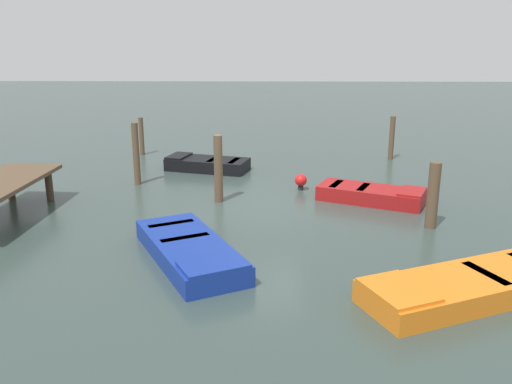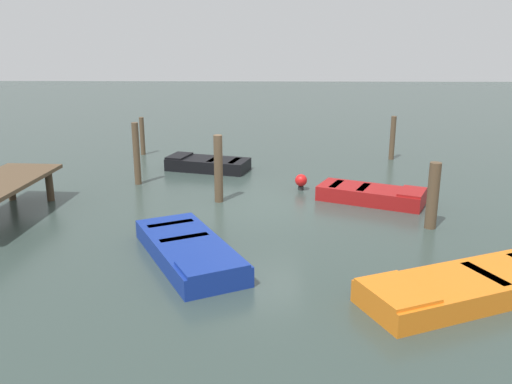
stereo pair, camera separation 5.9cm
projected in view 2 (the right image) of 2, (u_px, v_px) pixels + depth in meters
The scene contains 11 objects.
ground_plane at pixel (256, 204), 14.71m from camera, with size 80.00×80.00×0.00m, color #33423D.
rowboat_red at pixel (372, 194), 14.87m from camera, with size 2.21×3.05×0.46m.
rowboat_black at pixel (207, 164), 18.38m from camera, with size 1.88×2.95×0.46m.
rowboat_orange at pixel (469, 286), 9.46m from camera, with size 2.83×4.25×0.46m.
rowboat_blue at pixel (189, 250), 11.02m from camera, with size 3.71×2.76×0.46m.
mooring_piling_far_right at pixel (142, 136), 20.60m from camera, with size 0.18×0.18×1.44m, color brown.
mooring_piling_center at pixel (218, 169), 14.70m from camera, with size 0.24×0.24×1.86m, color brown.
mooring_piling_far_left at pixel (137, 154), 16.45m from camera, with size 0.20×0.20×1.91m, color brown.
mooring_piling_mid_left at pixel (393, 138), 19.80m from camera, with size 0.19×0.19×1.60m, color brown.
mooring_piling_near_left at pixel (433, 196), 12.71m from camera, with size 0.27×0.27×1.60m, color brown.
marker_buoy at pixel (301, 181), 15.99m from camera, with size 0.36×0.36×0.48m.
Camera 2 is at (-14.02, -0.28, 4.46)m, focal length 37.85 mm.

